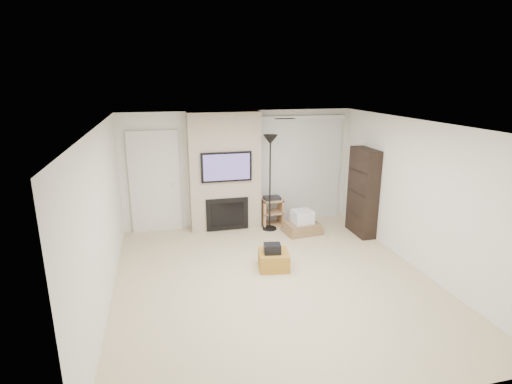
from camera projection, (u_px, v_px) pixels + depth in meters
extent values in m
cube|color=beige|center=(274.00, 280.00, 6.46)|extent=(5.00, 5.50, 0.00)
cube|color=white|center=(276.00, 124.00, 5.78)|extent=(5.00, 5.50, 0.00)
cube|color=white|center=(239.00, 169.00, 8.69)|extent=(5.00, 0.00, 2.50)
cube|color=white|center=(361.00, 299.00, 3.55)|extent=(5.00, 0.00, 2.50)
cube|color=white|center=(102.00, 220.00, 5.55)|extent=(0.00, 5.50, 2.50)
cube|color=white|center=(417.00, 196.00, 6.69)|extent=(0.00, 5.50, 2.50)
cube|color=silver|center=(285.00, 119.00, 6.62)|extent=(0.35, 0.18, 0.01)
cube|color=#A37225|center=(274.00, 260.00, 6.83)|extent=(0.58, 0.58, 0.30)
cube|color=black|center=(272.00, 249.00, 6.73)|extent=(0.31, 0.26, 0.16)
cube|color=#AE9F8A|center=(225.00, 172.00, 8.42)|extent=(1.50, 0.40, 2.50)
cube|color=black|center=(226.00, 167.00, 8.17)|extent=(1.05, 0.06, 0.62)
cube|color=#3D3361|center=(227.00, 167.00, 8.14)|extent=(0.96, 0.00, 0.54)
cube|color=black|center=(227.00, 214.00, 8.47)|extent=(0.90, 0.04, 0.70)
cube|color=black|center=(227.00, 214.00, 8.45)|extent=(0.70, 0.02, 0.50)
cube|color=silver|center=(155.00, 182.00, 8.29)|extent=(1.02, 0.08, 2.14)
cube|color=#BBB8AA|center=(155.00, 184.00, 8.31)|extent=(0.90, 0.05, 2.05)
cylinder|color=silver|center=(172.00, 185.00, 8.35)|extent=(0.07, 0.06, 0.07)
cube|color=silver|center=(302.00, 117.00, 8.66)|extent=(1.98, 0.10, 0.08)
cube|color=silver|center=(301.00, 171.00, 8.99)|extent=(1.90, 0.03, 2.29)
cylinder|color=black|center=(270.00, 228.00, 8.64)|extent=(0.30, 0.30, 0.03)
cylinder|color=black|center=(270.00, 186.00, 8.38)|extent=(0.03, 0.03, 1.90)
cone|color=black|center=(270.00, 140.00, 8.11)|extent=(0.30, 0.30, 0.19)
cube|color=tan|center=(263.00, 213.00, 8.76)|extent=(0.04, 0.38, 0.60)
cube|color=tan|center=(281.00, 211.00, 8.86)|extent=(0.04, 0.38, 0.60)
cube|color=tan|center=(272.00, 224.00, 8.89)|extent=(0.45, 0.38, 0.03)
cube|color=tan|center=(272.00, 212.00, 8.81)|extent=(0.45, 0.38, 0.03)
cube|color=tan|center=(272.00, 200.00, 8.73)|extent=(0.45, 0.38, 0.03)
cube|color=black|center=(272.00, 198.00, 8.72)|extent=(0.35, 0.25, 0.06)
cube|color=olive|center=(302.00, 231.00, 8.43)|extent=(0.80, 0.64, 0.08)
cube|color=olive|center=(302.00, 228.00, 8.41)|extent=(0.76, 0.60, 0.07)
cube|color=olive|center=(302.00, 224.00, 8.39)|extent=(0.72, 0.56, 0.07)
cube|color=silver|center=(302.00, 217.00, 8.34)|extent=(0.44, 0.40, 0.27)
cube|color=black|center=(363.00, 192.00, 8.18)|extent=(0.30, 0.80, 1.80)
cube|color=black|center=(360.00, 213.00, 8.30)|extent=(0.26, 0.72, 0.02)
cube|color=black|center=(362.00, 192.00, 8.18)|extent=(0.26, 0.72, 0.02)
cube|color=black|center=(364.00, 171.00, 8.05)|extent=(0.26, 0.72, 0.02)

